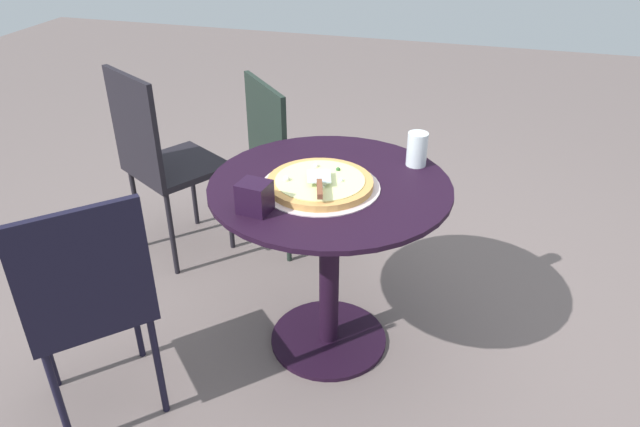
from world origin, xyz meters
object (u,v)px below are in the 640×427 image
object	(u,v)px
patio_chair_corner	(160,155)
patio_table	(330,234)
drinking_cup	(417,149)
pizza_on_tray	(320,183)
pizza_server	(319,183)
patio_chair_far	(291,152)
napkin_dispenser	(255,197)
patio_chair_near	(87,297)

from	to	relation	value
patio_chair_corner	patio_table	bearing A→B (deg)	65.98
drinking_cup	pizza_on_tray	bearing A→B (deg)	-47.26
pizza_server	patio_chair_corner	distance (m)	1.07
patio_chair_far	drinking_cup	bearing A→B (deg)	53.84
patio_chair_corner	napkin_dispenser	bearing A→B (deg)	48.09
drinking_cup	napkin_dispenser	distance (m)	0.66
pizza_server	napkin_dispenser	distance (m)	0.23
patio_table	patio_chair_near	xyz separation A→B (m)	(0.56, -0.63, -0.00)
pizza_server	patio_chair_corner	world-z (taller)	patio_chair_corner
napkin_dispenser	pizza_server	bearing A→B (deg)	48.14
patio_chair_far	patio_chair_corner	distance (m)	0.61
drinking_cup	patio_chair_near	bearing A→B (deg)	-48.63
patio_table	patio_chair_far	xyz separation A→B (m)	(-0.71, -0.38, -0.03)
pizza_server	patio_chair_corner	xyz separation A→B (m)	(-0.51, -0.91, -0.24)
pizza_on_tray	pizza_server	bearing A→B (deg)	14.19
patio_table	patio_chair_far	distance (m)	0.81
pizza_on_tray	pizza_server	world-z (taller)	pizza_server
patio_chair_far	patio_chair_near	bearing A→B (deg)	-11.11
pizza_on_tray	patio_chair_near	size ratio (longest dim) A/B	0.48
pizza_on_tray	patio_chair_near	world-z (taller)	patio_chair_near
patio_chair_far	pizza_on_tray	bearing A→B (deg)	25.71
drinking_cup	patio_chair_far	size ratio (longest dim) A/B	0.15
pizza_on_tray	patio_chair_corner	bearing A→B (deg)	-116.63
napkin_dispenser	patio_chair_corner	size ratio (longest dim) A/B	0.11
napkin_dispenser	patio_chair_far	size ratio (longest dim) A/B	0.12
patio_chair_near	drinking_cup	bearing A→B (deg)	131.37
patio_table	patio_chair_corner	xyz separation A→B (m)	(-0.41, -0.92, 0.02)
drinking_cup	patio_chair_near	distance (m)	1.23
drinking_cup	patio_chair_far	xyz separation A→B (m)	(-0.48, -0.65, -0.30)
drinking_cup	napkin_dispenser	xyz separation A→B (m)	(0.48, -0.45, -0.01)
pizza_server	patio_chair_far	distance (m)	0.94
patio_chair_far	patio_chair_corner	bearing A→B (deg)	-60.50
patio_table	pizza_server	distance (m)	0.28
pizza_server	drinking_cup	xyz separation A→B (m)	(-0.34, 0.28, 0.01)
napkin_dispenser	patio_chair_near	size ratio (longest dim) A/B	0.12
patio_chair_far	pizza_server	bearing A→B (deg)	24.83
pizza_on_tray	napkin_dispenser	world-z (taller)	napkin_dispenser
napkin_dispenser	patio_chair_corner	xyz separation A→B (m)	(-0.66, -0.74, -0.23)
napkin_dispenser	patio_chair_near	bearing A→B (deg)	-138.46
pizza_on_tray	drinking_cup	xyz separation A→B (m)	(-0.27, 0.29, 0.05)
pizza_server	patio_chair_corner	size ratio (longest dim) A/B	0.23
drinking_cup	patio_chair_corner	xyz separation A→B (m)	(-0.18, -1.18, -0.25)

